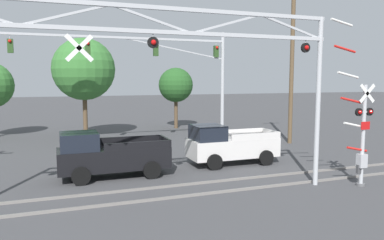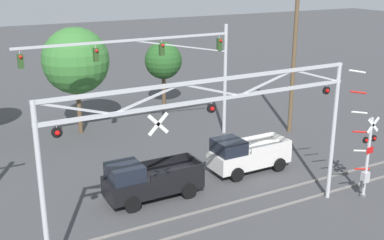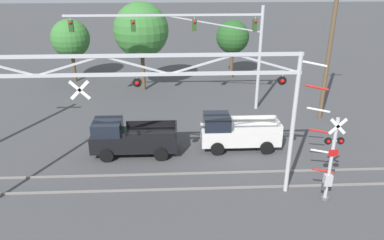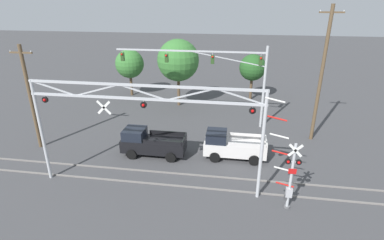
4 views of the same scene
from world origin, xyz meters
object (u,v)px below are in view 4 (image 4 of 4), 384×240
at_px(pickup_truck_lead, 151,143).
at_px(background_tree_far_left_verge, 130,64).
at_px(crossing_signal_mast, 289,174).
at_px(traffic_signal_span, 223,69).
at_px(pickup_truck_following, 232,146).
at_px(utility_pole_left, 30,97).
at_px(background_tree_beyond_span, 178,60).
at_px(crossing_gantry, 144,114).
at_px(background_tree_far_right_verge, 253,68).
at_px(utility_pole_right, 321,75).

xyz_separation_m(pickup_truck_lead, background_tree_far_left_verge, (-6.63, 14.45, 2.91)).
bearing_deg(crossing_signal_mast, traffic_signal_span, 110.75).
xyz_separation_m(pickup_truck_lead, pickup_truck_following, (6.18, 0.50, -0.00)).
bearing_deg(background_tree_far_left_verge, utility_pole_left, -100.64).
height_order(pickup_truck_following, background_tree_beyond_span, background_tree_beyond_span).
distance_m(crossing_signal_mast, background_tree_far_left_verge, 25.26).
xyz_separation_m(crossing_gantry, background_tree_far_right_verge, (6.97, 19.13, -1.20)).
height_order(pickup_truck_lead, utility_pole_left, utility_pole_left).
relative_size(utility_pole_left, background_tree_beyond_span, 1.12).
distance_m(crossing_gantry, traffic_signal_span, 11.67).
height_order(crossing_gantry, traffic_signal_span, traffic_signal_span).
height_order(pickup_truck_following, background_tree_far_right_verge, background_tree_far_right_verge).
relative_size(crossing_gantry, traffic_signal_span, 1.02).
distance_m(crossing_signal_mast, pickup_truck_following, 6.49).
bearing_deg(traffic_signal_span, utility_pole_right, -14.25).
distance_m(pickup_truck_lead, utility_pole_left, 9.91).
distance_m(background_tree_beyond_span, background_tree_far_left_verge, 7.22).
distance_m(traffic_signal_span, background_tree_far_left_verge, 13.99).
bearing_deg(utility_pole_right, pickup_truck_lead, -159.70).
distance_m(crossing_signal_mast, utility_pole_right, 10.88).
relative_size(traffic_signal_span, background_tree_far_left_verge, 2.43).
bearing_deg(pickup_truck_lead, pickup_truck_following, 4.64).
bearing_deg(crossing_signal_mast, pickup_truck_following, 120.69).
height_order(crossing_signal_mast, background_tree_far_left_verge, crossing_signal_mast).
distance_m(crossing_gantry, background_tree_beyond_span, 15.85).
bearing_deg(traffic_signal_span, crossing_signal_mast, -69.25).
relative_size(crossing_signal_mast, pickup_truck_lead, 1.38).
height_order(utility_pole_right, background_tree_far_left_verge, utility_pole_right).
height_order(pickup_truck_following, background_tree_far_left_verge, background_tree_far_left_verge).
relative_size(utility_pole_right, background_tree_far_left_verge, 1.94).
distance_m(crossing_signal_mast, traffic_signal_span, 12.96).
bearing_deg(traffic_signal_span, background_tree_far_left_verge, 146.55).
height_order(crossing_gantry, background_tree_beyond_span, background_tree_beyond_span).
relative_size(pickup_truck_lead, background_tree_far_left_verge, 0.86).
bearing_deg(pickup_truck_following, crossing_signal_mast, -59.31).
relative_size(crossing_signal_mast, utility_pole_right, 0.61).
bearing_deg(utility_pole_left, background_tree_far_right_verge, 40.95).
distance_m(background_tree_far_left_verge, background_tree_far_right_verge, 14.61).
height_order(crossing_signal_mast, background_tree_far_right_verge, crossing_signal_mast).
bearing_deg(crossing_signal_mast, utility_pole_right, 70.43).
relative_size(pickup_truck_following, utility_pole_left, 0.56).
relative_size(traffic_signal_span, background_tree_far_right_verge, 2.55).
bearing_deg(crossing_gantry, pickup_truck_following, 42.13).
distance_m(pickup_truck_lead, utility_pole_right, 14.51).
bearing_deg(background_tree_beyond_span, background_tree_far_right_verge, 22.34).
height_order(utility_pole_left, utility_pole_right, utility_pole_right).
xyz_separation_m(crossing_gantry, traffic_signal_span, (3.98, 10.97, 0.33)).
bearing_deg(pickup_truck_lead, traffic_signal_span, 53.71).
relative_size(crossing_gantry, background_tree_far_left_verge, 2.48).
height_order(traffic_signal_span, utility_pole_right, utility_pole_right).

